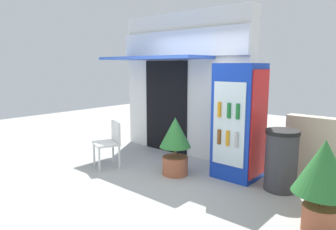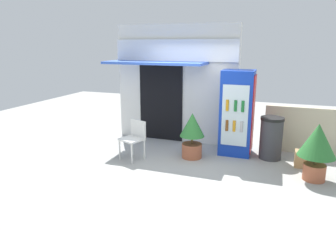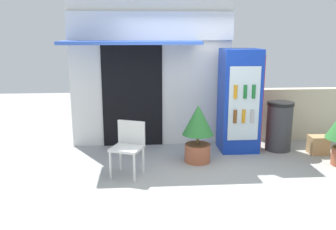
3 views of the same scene
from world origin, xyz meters
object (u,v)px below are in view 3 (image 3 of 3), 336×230
plastic_chair (129,144)px  potted_plant_near_shop (198,130)px  trash_bin (279,126)px  cardboard_box (318,145)px  drink_cooler (240,101)px

plastic_chair → potted_plant_near_shop: bearing=22.4°
potted_plant_near_shop → trash_bin: 1.72m
plastic_chair → cardboard_box: 3.55m
potted_plant_near_shop → trash_bin: potted_plant_near_shop is taller
drink_cooler → plastic_chair: bearing=-152.1°
potted_plant_near_shop → trash_bin: (1.64, 0.53, -0.11)m
plastic_chair → drink_cooler: bearing=27.9°
cardboard_box → trash_bin: bearing=156.9°
drink_cooler → plastic_chair: size_ratio=2.26×
drink_cooler → trash_bin: 0.91m
potted_plant_near_shop → plastic_chair: bearing=-157.6°
drink_cooler → trash_bin: bearing=-5.6°
plastic_chair → cardboard_box: (3.46, 0.73, -0.34)m
potted_plant_near_shop → trash_bin: bearing=17.9°
drink_cooler → plastic_chair: 2.35m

